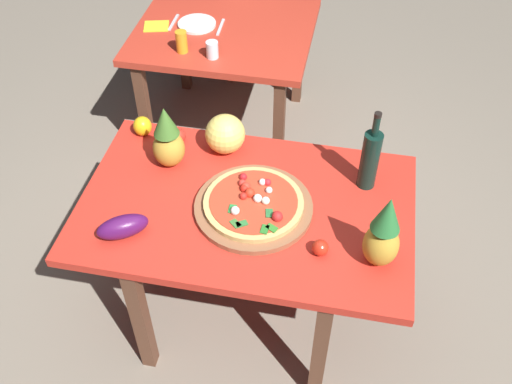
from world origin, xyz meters
TOP-DOWN VIEW (x-y plane):
  - ground_plane at (0.00, 0.00)m, footprint 10.00×10.00m
  - display_table at (0.00, 0.00)m, footprint 1.35×0.85m
  - background_table at (-0.41, 1.34)m, footprint 1.01×0.89m
  - dining_chair at (-0.40, 2.01)m, footprint 0.52×0.52m
  - pizza_board at (0.04, -0.02)m, footprint 0.48×0.48m
  - pizza at (0.04, -0.02)m, footprint 0.40×0.40m
  - wine_bottle at (0.47, 0.21)m, footprint 0.08×0.08m
  - pineapple_left at (0.54, -0.19)m, footprint 0.13×0.13m
  - pineapple_right at (-0.37, 0.18)m, footprint 0.14×0.14m
  - melon at (-0.16, 0.31)m, footprint 0.18×0.18m
  - bell_pepper at (-0.55, 0.35)m, footprint 0.08×0.08m
  - eggplant at (-0.43, -0.25)m, footprint 0.22×0.18m
  - tomato_at_corner at (0.32, -0.19)m, footprint 0.06×0.06m
  - tomato_beside_pepper at (-0.38, 0.32)m, footprint 0.07×0.07m
  - drinking_glass_juice at (-0.57, 1.05)m, footprint 0.06×0.06m
  - drinking_glass_water at (-0.40, 1.03)m, footprint 0.07×0.07m
  - dinner_plate at (-0.57, 1.34)m, footprint 0.22×0.22m
  - fork_utensil at (-0.71, 1.34)m, footprint 0.02×0.18m
  - knife_utensil at (-0.43, 1.34)m, footprint 0.02×0.18m
  - napkin_folded at (-0.80, 1.28)m, footprint 0.17×0.15m

SIDE VIEW (x-z plane):
  - ground_plane at x=0.00m, z-range 0.00..0.00m
  - dining_chair at x=-0.40m, z-range 0.06..0.91m
  - background_table at x=-0.41m, z-range 0.27..1.00m
  - display_table at x=0.00m, z-range 0.28..1.01m
  - napkin_folded at x=-0.80m, z-range 0.73..0.74m
  - fork_utensil at x=-0.71m, z-range 0.73..0.74m
  - knife_utensil at x=-0.43m, z-range 0.73..0.74m
  - dinner_plate at x=-0.57m, z-range 0.73..0.75m
  - pizza_board at x=0.04m, z-range 0.73..0.76m
  - tomato_at_corner at x=0.32m, z-range 0.73..0.80m
  - tomato_beside_pepper at x=-0.38m, z-range 0.73..0.80m
  - pizza at x=0.04m, z-range 0.74..0.80m
  - bell_pepper at x=-0.55m, z-range 0.73..0.82m
  - eggplant at x=-0.43m, z-range 0.73..0.82m
  - drinking_glass_water at x=-0.40m, z-range 0.73..0.82m
  - drinking_glass_juice at x=-0.57m, z-range 0.73..0.85m
  - melon at x=-0.16m, z-range 0.73..0.91m
  - pineapple_right at x=-0.37m, z-range 0.72..1.01m
  - wine_bottle at x=0.47m, z-range 0.69..1.06m
  - pineapple_left at x=0.54m, z-range 0.71..1.04m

